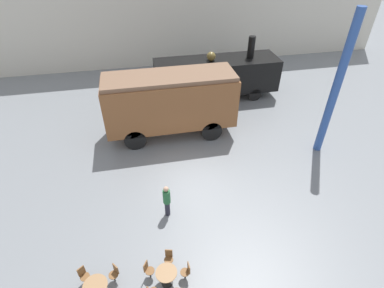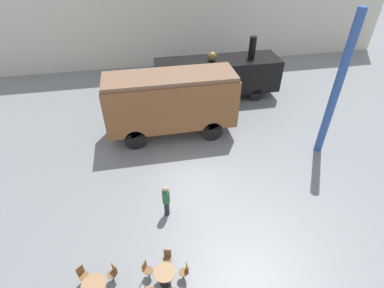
{
  "view_description": "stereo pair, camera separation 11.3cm",
  "coord_description": "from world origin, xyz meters",
  "px_view_note": "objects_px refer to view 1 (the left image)",
  "views": [
    {
      "loc": [
        -2.23,
        -11.31,
        11.11
      ],
      "look_at": [
        0.28,
        1.0,
        1.6
      ],
      "focal_mm": 28.0,
      "sensor_mm": 36.0,
      "label": 1
    },
    {
      "loc": [
        -2.12,
        -11.34,
        11.11
      ],
      "look_at": [
        0.28,
        1.0,
        1.6
      ],
      "focal_mm": 28.0,
      "sensor_mm": 36.0,
      "label": 2
    }
  ],
  "objects_px": {
    "steam_locomotive": "(217,75)",
    "cafe_chair_0": "(83,275)",
    "visitor_person": "(167,200)",
    "cafe_table_far": "(167,275)",
    "passenger_coach_wooden": "(170,100)",
    "cafe_table_near": "(96,288)"
  },
  "relations": [
    {
      "from": "steam_locomotive",
      "to": "cafe_table_far",
      "type": "xyz_separation_m",
      "value": [
        -5.7,
        -14.14,
        -1.21
      ]
    },
    {
      "from": "steam_locomotive",
      "to": "cafe_table_near",
      "type": "relative_size",
      "value": 10.29
    },
    {
      "from": "steam_locomotive",
      "to": "cafe_chair_0",
      "type": "height_order",
      "value": "steam_locomotive"
    },
    {
      "from": "cafe_table_near",
      "to": "cafe_chair_0",
      "type": "xyz_separation_m",
      "value": [
        -0.5,
        0.65,
        -0.08
      ]
    },
    {
      "from": "steam_locomotive",
      "to": "visitor_person",
      "type": "xyz_separation_m",
      "value": [
        -5.23,
        -10.83,
        -0.82
      ]
    },
    {
      "from": "visitor_person",
      "to": "passenger_coach_wooden",
      "type": "bearing_deg",
      "value": 79.98
    },
    {
      "from": "steam_locomotive",
      "to": "cafe_chair_0",
      "type": "distance_m",
      "value": 16.11
    },
    {
      "from": "cafe_chair_0",
      "to": "visitor_person",
      "type": "height_order",
      "value": "visitor_person"
    },
    {
      "from": "steam_locomotive",
      "to": "visitor_person",
      "type": "bearing_deg",
      "value": -115.77
    },
    {
      "from": "cafe_chair_0",
      "to": "visitor_person",
      "type": "bearing_deg",
      "value": 89.35
    },
    {
      "from": "cafe_table_far",
      "to": "visitor_person",
      "type": "relative_size",
      "value": 0.45
    },
    {
      "from": "steam_locomotive",
      "to": "visitor_person",
      "type": "height_order",
      "value": "steam_locomotive"
    },
    {
      "from": "steam_locomotive",
      "to": "cafe_table_near",
      "type": "bearing_deg",
      "value": -120.28
    },
    {
      "from": "cafe_chair_0",
      "to": "visitor_person",
      "type": "xyz_separation_m",
      "value": [
        3.51,
        2.64,
        0.46
      ]
    },
    {
      "from": "steam_locomotive",
      "to": "cafe_table_far",
      "type": "height_order",
      "value": "steam_locomotive"
    },
    {
      "from": "cafe_table_far",
      "to": "cafe_chair_0",
      "type": "relative_size",
      "value": 0.92
    },
    {
      "from": "passenger_coach_wooden",
      "to": "cafe_chair_0",
      "type": "height_order",
      "value": "passenger_coach_wooden"
    },
    {
      "from": "steam_locomotive",
      "to": "passenger_coach_wooden",
      "type": "xyz_separation_m",
      "value": [
        -4.08,
        -4.31,
        0.62
      ]
    },
    {
      "from": "visitor_person",
      "to": "cafe_table_near",
      "type": "bearing_deg",
      "value": -132.53
    },
    {
      "from": "passenger_coach_wooden",
      "to": "steam_locomotive",
      "type": "bearing_deg",
      "value": 46.6
    },
    {
      "from": "visitor_person",
      "to": "cafe_table_far",
      "type": "bearing_deg",
      "value": -98.16
    },
    {
      "from": "cafe_chair_0",
      "to": "visitor_person",
      "type": "distance_m",
      "value": 4.41
    }
  ]
}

